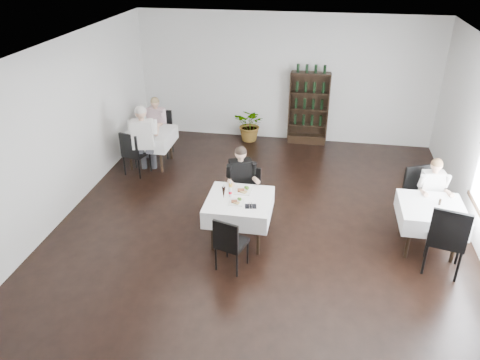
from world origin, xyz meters
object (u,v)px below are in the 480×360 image
wine_shelf (309,109)px  main_table (239,207)px  potted_tree (251,125)px  diner_main (241,179)px

wine_shelf → main_table: 4.41m
wine_shelf → potted_tree: size_ratio=2.11×
main_table → diner_main: (-0.08, 0.65, 0.17)m
wine_shelf → main_table: size_ratio=1.70×
wine_shelf → potted_tree: (-1.36, -0.11, -0.43)m
wine_shelf → diner_main: bearing=-104.9°
wine_shelf → main_table: (-0.90, -4.31, -0.23)m
wine_shelf → potted_tree: wine_shelf is taller
potted_tree → diner_main: size_ratio=0.61×
main_table → potted_tree: potted_tree is taller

